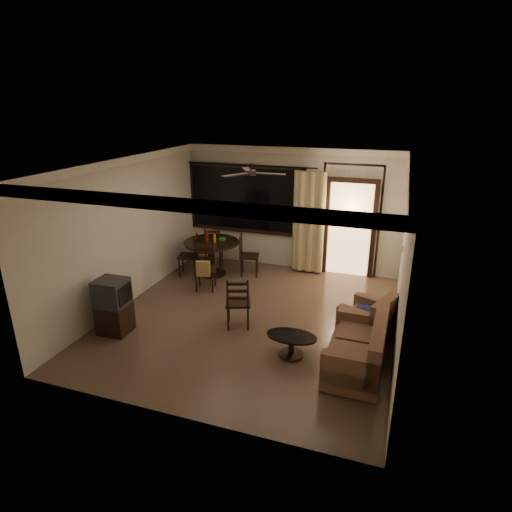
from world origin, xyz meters
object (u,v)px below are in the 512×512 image
at_px(dining_chair_west, 189,263).
at_px(dining_chair_south, 206,276).
at_px(coffee_table, 291,342).
at_px(dining_chair_east, 249,263).
at_px(dining_table, 212,248).
at_px(dining_chair_north, 214,253).
at_px(sofa, 360,351).
at_px(armchair, 370,321).
at_px(side_chair, 238,311).
at_px(tv_cabinet, 113,306).

relative_size(dining_chair_west, dining_chair_south, 1.00).
bearing_deg(coffee_table, dining_chair_east, 121.09).
height_order(dining_table, dining_chair_north, dining_table).
height_order(dining_table, dining_chair_west, dining_table).
xyz_separation_m(dining_chair_east, sofa, (2.78, -2.94, 0.03)).
bearing_deg(armchair, coffee_table, -118.80).
bearing_deg(side_chair, armchair, 168.25).
bearing_deg(armchair, dining_table, 175.63).
bearing_deg(armchair, dining_chair_east, 166.54).
bearing_deg(tv_cabinet, sofa, 0.67).
bearing_deg(dining_chair_south, sofa, -44.50).
bearing_deg(dining_chair_west, side_chair, 30.70).
bearing_deg(coffee_table, sofa, -2.81).
relative_size(dining_table, side_chair, 1.30).
bearing_deg(dining_chair_south, side_chair, -61.02).
bearing_deg(dining_chair_north, dining_chair_south, 92.04).
bearing_deg(dining_chair_north, coffee_table, 115.29).
bearing_deg(tv_cabinet, dining_chair_west, 87.37).
height_order(dining_table, sofa, dining_table).
height_order(dining_chair_south, sofa, dining_chair_south).
distance_m(dining_table, side_chair, 2.54).
bearing_deg(coffee_table, dining_chair_west, 141.03).
relative_size(tv_cabinet, coffee_table, 1.22).
bearing_deg(dining_chair_east, dining_chair_south, 135.70).
height_order(dining_chair_south, side_chair, side_chair).
bearing_deg(dining_chair_north, armchair, 133.86).
distance_m(coffee_table, side_chair, 1.26).
relative_size(dining_chair_west, side_chair, 0.99).
distance_m(dining_chair_south, coffee_table, 2.96).
distance_m(dining_chair_west, tv_cabinet, 2.73).
relative_size(dining_chair_north, coffee_table, 1.20).
relative_size(dining_chair_south, sofa, 0.64).
height_order(dining_table, side_chair, dining_table).
height_order(dining_chair_north, armchair, dining_chair_north).
relative_size(dining_chair_east, sofa, 0.64).
xyz_separation_m(dining_table, coffee_table, (2.55, -2.67, -0.38)).
height_order(sofa, armchair, sofa).
xyz_separation_m(dining_chair_west, coffee_table, (3.02, -2.45, -0.05)).
bearing_deg(side_chair, tv_cabinet, 4.04).
bearing_deg(tv_cabinet, coffee_table, 2.69).
xyz_separation_m(dining_chair_west, tv_cabinet, (-0.01, -2.72, 0.20)).
bearing_deg(coffee_table, armchair, 39.91).
bearing_deg(dining_chair_south, dining_chair_east, 45.70).
bearing_deg(dining_chair_south, tv_cabinet, -123.83).
distance_m(dining_chair_east, armchair, 3.45).
bearing_deg(coffee_table, dining_table, 133.67).
xyz_separation_m(dining_chair_east, armchair, (2.84, -1.97, 0.03)).
height_order(dining_chair_east, tv_cabinet, tv_cabinet).
bearing_deg(sofa, dining_chair_east, 134.59).
xyz_separation_m(sofa, armchair, (0.06, 0.97, 0.00)).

